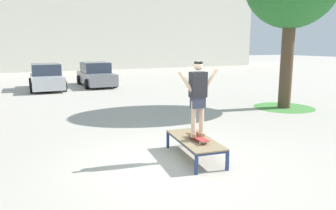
{
  "coord_description": "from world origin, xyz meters",
  "views": [
    {
      "loc": [
        -2.83,
        -6.18,
        2.6
      ],
      "look_at": [
        0.69,
        1.61,
        1.0
      ],
      "focal_mm": 34.59,
      "sensor_mm": 36.0,
      "label": 1
    }
  ],
  "objects": [
    {
      "name": "ground_plane",
      "position": [
        0.0,
        0.0,
        0.0
      ],
      "size": [
        120.0,
        120.0,
        0.0
      ],
      "primitive_type": "plane",
      "color": "#B2AA9E"
    },
    {
      "name": "building_facade",
      "position": [
        2.22,
        29.52,
        6.45
      ],
      "size": [
        43.08,
        4.0,
        12.89
      ],
      "primitive_type": "cube",
      "color": "silver",
      "rests_on": "ground"
    },
    {
      "name": "skate_box",
      "position": [
        0.69,
        0.11,
        0.41
      ],
      "size": [
        0.95,
        1.97,
        0.46
      ],
      "color": "navy",
      "rests_on": "ground"
    },
    {
      "name": "skateboard",
      "position": [
        0.67,
        -0.03,
        0.54
      ],
      "size": [
        0.21,
        0.8,
        0.09
      ],
      "color": "#B23333",
      "rests_on": "skate_box"
    },
    {
      "name": "skater",
      "position": [
        0.67,
        -0.02,
        1.53
      ],
      "size": [
        1.0,
        0.28,
        1.69
      ],
      "color": "beige",
      "rests_on": "skateboard"
    },
    {
      "name": "grass_patch_near_right",
      "position": [
        7.09,
        3.97,
        0.0
      ],
      "size": [
        2.48,
        2.48,
        0.01
      ],
      "primitive_type": "cylinder",
      "color": "#47893D",
      "rests_on": "ground"
    },
    {
      "name": "car_silver",
      "position": [
        -1.54,
        14.03,
        0.69
      ],
      "size": [
        1.95,
        4.22,
        1.5
      ],
      "color": "#B7BABF",
      "rests_on": "ground"
    },
    {
      "name": "car_grey",
      "position": [
        1.47,
        14.51,
        0.69
      ],
      "size": [
        1.97,
        4.23,
        1.5
      ],
      "color": "slate",
      "rests_on": "ground"
    }
  ]
}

